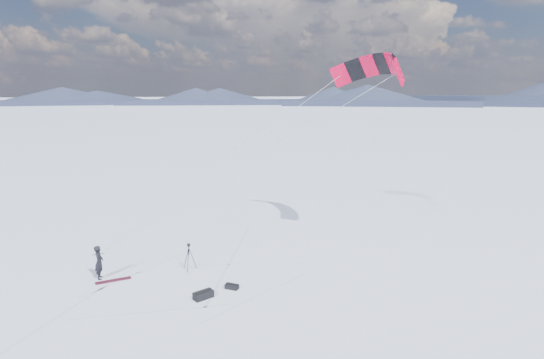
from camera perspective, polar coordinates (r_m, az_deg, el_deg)
name	(u,v)px	position (r m, az deg, el deg)	size (l,w,h in m)	color
ground	(163,285)	(22.61, -13.50, -12.70)	(1800.00, 1800.00, 0.00)	white
horizon_hills	(160,217)	(21.52, -13.89, -4.56)	(704.47, 706.88, 8.34)	black
snow_tracks	(150,289)	(22.24, -15.10, -13.18)	(14.76, 10.25, 0.01)	#ADBDDD
snowkiter	(100,278)	(24.17, -20.74, -11.54)	(0.61, 0.40, 1.67)	black
snowboard	(113,281)	(23.66, -19.30, -11.88)	(1.65, 0.31, 0.04)	maroon
tripod	(189,253)	(23.76, -10.39, -9.05)	(0.65, 0.71, 1.40)	black
gear_bag_a	(203,295)	(20.83, -8.62, -14.11)	(0.97, 0.70, 0.39)	black
gear_bag_b	(232,286)	(21.61, -5.06, -13.22)	(0.66, 0.62, 0.28)	black
power_kite	(373,70)	(28.06, 12.61, 13.32)	(17.01, 6.38, 9.97)	red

